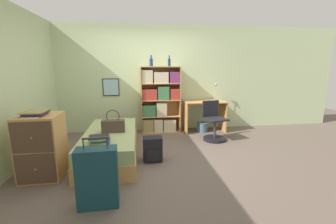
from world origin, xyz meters
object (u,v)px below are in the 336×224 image
(bookcase, at_px, (159,101))
(bottle_brown, at_px, (169,62))
(desk, at_px, (204,111))
(backpack, at_px, (153,149))
(desk_lamp, at_px, (216,87))
(book_stack_on_bed, at_px, (100,140))
(desk_chair, at_px, (214,128))
(waste_bin, at_px, (202,127))
(magazine_pile_on_dresser, at_px, (35,113))
(bed, at_px, (111,143))
(suitcase, at_px, (98,178))
(handbag, at_px, (113,125))
(bottle_green, at_px, (151,62))
(dresser, at_px, (42,146))

(bookcase, xyz_separation_m, bottle_brown, (0.25, -0.02, 0.93))
(desk, bearing_deg, backpack, -130.60)
(desk_lamp, relative_size, backpack, 1.15)
(book_stack_on_bed, xyz_separation_m, desk_chair, (2.24, 1.29, -0.26))
(desk_chair, height_order, waste_bin, desk_chair)
(book_stack_on_bed, distance_m, magazine_pile_on_dresser, 0.95)
(bed, height_order, suitcase, suitcase)
(desk, distance_m, waste_bin, 0.41)
(book_stack_on_bed, relative_size, backpack, 0.91)
(bookcase, bearing_deg, handbag, -122.75)
(bookcase, xyz_separation_m, backpack, (-0.29, -1.74, -0.57))
(suitcase, distance_m, desk_chair, 3.03)
(bed, bearing_deg, book_stack_on_bed, -97.17)
(handbag, bearing_deg, backpack, -20.61)
(magazine_pile_on_dresser, bearing_deg, suitcase, -41.43)
(bottle_brown, bearing_deg, waste_bin, -8.86)
(backpack, bearing_deg, magazine_pile_on_dresser, -167.69)
(bed, distance_m, handbag, 0.37)
(magazine_pile_on_dresser, relative_size, waste_bin, 1.42)
(bookcase, relative_size, bottle_brown, 6.35)
(bookcase, xyz_separation_m, bottle_green, (-0.18, 0.05, 0.93))
(bottle_brown, relative_size, backpack, 0.60)
(desk_lamp, distance_m, waste_bin, 1.06)
(book_stack_on_bed, xyz_separation_m, desk, (2.23, 1.99, -0.02))
(bed, bearing_deg, desk_chair, 15.94)
(suitcase, height_order, magazine_pile_on_dresser, magazine_pile_on_dresser)
(bed, xyz_separation_m, bottle_green, (0.84, 1.46, 1.47))
(bottle_brown, bearing_deg, handbag, -129.32)
(bottle_green, relative_size, desk, 0.26)
(bottle_brown, distance_m, waste_bin, 1.79)
(bed, relative_size, bottle_brown, 8.28)
(bottle_brown, height_order, desk_lamp, bottle_brown)
(dresser, bearing_deg, backpack, 11.87)
(magazine_pile_on_dresser, distance_m, bottle_green, 2.88)
(bottle_green, relative_size, backpack, 0.62)
(bottle_brown, height_order, desk, bottle_brown)
(bottle_green, height_order, waste_bin, bottle_green)
(dresser, xyz_separation_m, backpack, (1.63, 0.34, -0.26))
(desk_chair, bearing_deg, bottle_brown, 138.95)
(bottle_brown, bearing_deg, magazine_pile_on_dresser, -136.48)
(book_stack_on_bed, bearing_deg, desk, 41.80)
(desk_chair, bearing_deg, backpack, -146.33)
(bookcase, relative_size, desk_lamp, 3.31)
(dresser, relative_size, bottle_brown, 3.71)
(magazine_pile_on_dresser, xyz_separation_m, bookcase, (1.95, 2.11, -0.19))
(dresser, bearing_deg, desk_chair, 22.91)
(dresser, relative_size, desk, 0.92)
(suitcase, xyz_separation_m, bookcase, (1.01, 2.94, 0.42))
(desk_lamp, bearing_deg, bookcase, -179.96)
(book_stack_on_bed, relative_size, desk_chair, 0.45)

